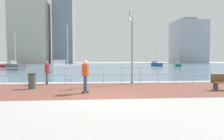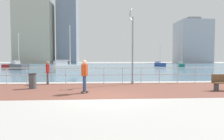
{
  "view_description": "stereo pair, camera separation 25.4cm",
  "coord_description": "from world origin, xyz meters",
  "px_view_note": "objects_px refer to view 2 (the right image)",
  "views": [
    {
      "loc": [
        -0.58,
        -8.97,
        1.74
      ],
      "look_at": [
        0.47,
        3.21,
        1.1
      ],
      "focal_mm": 31.04,
      "sensor_mm": 36.0,
      "label": 1
    },
    {
      "loc": [
        -0.33,
        -8.99,
        1.74
      ],
      "look_at": [
        0.47,
        3.21,
        1.1
      ],
      "focal_mm": 31.04,
      "sensor_mm": 36.0,
      "label": 2
    }
  ],
  "objects_px": {
    "sailboat_white": "(12,66)",
    "sailboat_yellow": "(69,68)",
    "sailboat_red": "(181,65)",
    "sailboat_ivory": "(19,66)",
    "lamppost": "(132,42)",
    "trash_bin": "(33,81)",
    "bystander": "(48,71)",
    "sailboat_teal": "(160,64)",
    "skateboarder": "(84,73)"
  },
  "relations": [
    {
      "from": "sailboat_yellow",
      "to": "sailboat_white",
      "type": "distance_m",
      "value": 20.92
    },
    {
      "from": "lamppost",
      "to": "sailboat_white",
      "type": "distance_m",
      "value": 36.33
    },
    {
      "from": "lamppost",
      "to": "sailboat_teal",
      "type": "xyz_separation_m",
      "value": [
        14.35,
        38.83,
        -2.4
      ]
    },
    {
      "from": "sailboat_yellow",
      "to": "sailboat_ivory",
      "type": "height_order",
      "value": "sailboat_yellow"
    },
    {
      "from": "skateboarder",
      "to": "sailboat_yellow",
      "type": "distance_m",
      "value": 18.2
    },
    {
      "from": "sailboat_red",
      "to": "trash_bin",
      "type": "bearing_deg",
      "value": -125.24
    },
    {
      "from": "skateboarder",
      "to": "sailboat_ivory",
      "type": "xyz_separation_m",
      "value": [
        -13.85,
        25.9,
        -0.43
      ]
    },
    {
      "from": "sailboat_teal",
      "to": "sailboat_white",
      "type": "relative_size",
      "value": 1.17
    },
    {
      "from": "bystander",
      "to": "sailboat_teal",
      "type": "xyz_separation_m",
      "value": [
        20.32,
        38.44,
        -0.4
      ]
    },
    {
      "from": "bystander",
      "to": "sailboat_white",
      "type": "bearing_deg",
      "value": 117.61
    },
    {
      "from": "sailboat_white",
      "to": "lamppost",
      "type": "bearing_deg",
      "value": -54.29
    },
    {
      "from": "trash_bin",
      "to": "sailboat_teal",
      "type": "xyz_separation_m",
      "value": [
        20.68,
        40.51,
        0.1
      ]
    },
    {
      "from": "sailboat_yellow",
      "to": "sailboat_ivory",
      "type": "bearing_deg",
      "value": 141.94
    },
    {
      "from": "sailboat_yellow",
      "to": "sailboat_red",
      "type": "bearing_deg",
      "value": 36.2
    },
    {
      "from": "lamppost",
      "to": "skateboarder",
      "type": "relative_size",
      "value": 3.09
    },
    {
      "from": "bystander",
      "to": "sailboat_yellow",
      "type": "height_order",
      "value": "sailboat_yellow"
    },
    {
      "from": "sailboat_red",
      "to": "sailboat_ivory",
      "type": "relative_size",
      "value": 0.84
    },
    {
      "from": "sailboat_white",
      "to": "sailboat_red",
      "type": "distance_m",
      "value": 38.71
    },
    {
      "from": "sailboat_red",
      "to": "sailboat_white",
      "type": "bearing_deg",
      "value": -176.18
    },
    {
      "from": "sailboat_white",
      "to": "sailboat_yellow",
      "type": "bearing_deg",
      "value": -46.02
    },
    {
      "from": "sailboat_red",
      "to": "sailboat_ivory",
      "type": "distance_m",
      "value": 35.7
    },
    {
      "from": "bystander",
      "to": "sailboat_white",
      "type": "height_order",
      "value": "sailboat_white"
    },
    {
      "from": "skateboarder",
      "to": "trash_bin",
      "type": "xyz_separation_m",
      "value": [
        -3.26,
        1.79,
        -0.58
      ]
    },
    {
      "from": "lamppost",
      "to": "sailboat_white",
      "type": "relative_size",
      "value": 1.05
    },
    {
      "from": "sailboat_ivory",
      "to": "sailboat_yellow",
      "type": "bearing_deg",
      "value": -38.06
    },
    {
      "from": "skateboarder",
      "to": "sailboat_white",
      "type": "bearing_deg",
      "value": 118.8
    },
    {
      "from": "sailboat_teal",
      "to": "lamppost",
      "type": "bearing_deg",
      "value": -110.28
    },
    {
      "from": "sailboat_yellow",
      "to": "bystander",
      "type": "bearing_deg",
      "value": -87.31
    },
    {
      "from": "sailboat_white",
      "to": "sailboat_red",
      "type": "relative_size",
      "value": 0.94
    },
    {
      "from": "skateboarder",
      "to": "sailboat_white",
      "type": "xyz_separation_m",
      "value": [
        -18.08,
        32.9,
        -0.56
      ]
    },
    {
      "from": "sailboat_ivory",
      "to": "skateboarder",
      "type": "bearing_deg",
      "value": -61.87
    },
    {
      "from": "trash_bin",
      "to": "sailboat_yellow",
      "type": "xyz_separation_m",
      "value": [
        -0.3,
        16.05,
        0.17
      ]
    },
    {
      "from": "sailboat_yellow",
      "to": "trash_bin",
      "type": "bearing_deg",
      "value": -88.94
    },
    {
      "from": "sailboat_yellow",
      "to": "sailboat_red",
      "type": "relative_size",
      "value": 1.22
    },
    {
      "from": "bystander",
      "to": "sailboat_ivory",
      "type": "distance_m",
      "value": 24.61
    },
    {
      "from": "skateboarder",
      "to": "sailboat_white",
      "type": "height_order",
      "value": "sailboat_white"
    },
    {
      "from": "bystander",
      "to": "sailboat_red",
      "type": "bearing_deg",
      "value": 53.45
    },
    {
      "from": "bystander",
      "to": "lamppost",
      "type": "bearing_deg",
      "value": -3.74
    },
    {
      "from": "sailboat_teal",
      "to": "sailboat_red",
      "type": "xyz_separation_m",
      "value": [
        3.12,
        -6.82,
        -0.05
      ]
    },
    {
      "from": "bystander",
      "to": "trash_bin",
      "type": "relative_size",
      "value": 1.77
    },
    {
      "from": "bystander",
      "to": "sailboat_white",
      "type": "distance_m",
      "value": 32.77
    },
    {
      "from": "lamppost",
      "to": "skateboarder",
      "type": "bearing_deg",
      "value": -131.52
    },
    {
      "from": "sailboat_ivory",
      "to": "trash_bin",
      "type": "bearing_deg",
      "value": -66.29
    },
    {
      "from": "trash_bin",
      "to": "sailboat_ivory",
      "type": "distance_m",
      "value": 26.33
    },
    {
      "from": "sailboat_ivory",
      "to": "sailboat_red",
      "type": "bearing_deg",
      "value": 15.56
    },
    {
      "from": "sailboat_white",
      "to": "trash_bin",
      "type": "bearing_deg",
      "value": -64.52
    },
    {
      "from": "trash_bin",
      "to": "sailboat_yellow",
      "type": "relative_size",
      "value": 0.14
    },
    {
      "from": "lamppost",
      "to": "bystander",
      "type": "xyz_separation_m",
      "value": [
        -5.97,
        0.39,
        -2.01
      ]
    },
    {
      "from": "trash_bin",
      "to": "sailboat_yellow",
      "type": "height_order",
      "value": "sailboat_yellow"
    },
    {
      "from": "bystander",
      "to": "sailboat_white",
      "type": "xyz_separation_m",
      "value": [
        -15.19,
        29.04,
        -0.48
      ]
    }
  ]
}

